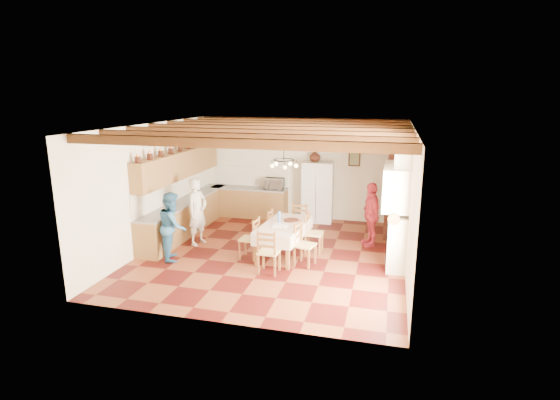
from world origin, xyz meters
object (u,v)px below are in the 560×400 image
object	(u,v)px
refrigerator	(318,191)
dining_table	(284,227)
chair_left_near	(249,238)
chair_right_far	(314,233)
person_woman_red	(371,214)
chair_right_near	(305,244)
person_man	(197,212)
person_woman_blue	(173,226)
chair_end_near	(269,251)
microwave	(274,184)
chair_end_far	(297,223)
chair_left_far	(264,228)
hutch	(396,192)

from	to	relation	value
refrigerator	dining_table	world-z (taller)	refrigerator
chair_left_near	chair_right_far	distance (m)	1.56
dining_table	person_woman_red	bearing A→B (deg)	32.87
chair_right_near	person_man	bearing A→B (deg)	89.32
chair_right_near	person_woman_blue	world-z (taller)	person_woman_blue
refrigerator	chair_left_near	size ratio (longest dim) A/B	1.84
chair_end_near	microwave	size ratio (longest dim) A/B	1.68
person_woman_blue	chair_right_near	bearing A→B (deg)	-107.90
chair_left_near	person_man	xyz separation A→B (m)	(-1.55, 0.61, 0.36)
dining_table	chair_right_far	distance (m)	0.79
chair_end_far	person_woman_blue	distance (m)	3.11
refrigerator	dining_table	xyz separation A→B (m)	(-0.28, -3.02, -0.20)
chair_left_far	refrigerator	bearing A→B (deg)	160.37
microwave	chair_right_far	bearing A→B (deg)	-60.76
chair_left_near	chair_right_near	world-z (taller)	same
chair_left_far	chair_right_far	xyz separation A→B (m)	(1.25, -0.03, 0.00)
chair_right_far	hutch	bearing A→B (deg)	-44.19
microwave	refrigerator	bearing A→B (deg)	-0.93
hutch	chair_left_far	size ratio (longest dim) A/B	2.40
chair_left_far	chair_right_near	size ratio (longest dim) A/B	1.00
chair_end_far	person_woman_red	xyz separation A→B (m)	(1.81, 0.20, 0.31)
dining_table	person_man	bearing A→B (deg)	173.77
chair_left_near	chair_end_far	xyz separation A→B (m)	(0.82, 1.39, 0.00)
chair_left_near	person_woman_blue	xyz separation A→B (m)	(-1.67, -0.45, 0.30)
hutch	chair_end_near	size ratio (longest dim) A/B	2.40
hutch	chair_end_far	world-z (taller)	hutch
chair_left_far	microwave	size ratio (longest dim) A/B	1.68
chair_end_far	chair_right_far	bearing A→B (deg)	-41.46
refrigerator	person_woman_red	world-z (taller)	refrigerator
chair_right_far	chair_end_far	size ratio (longest dim) A/B	1.00
chair_left_far	chair_right_far	world-z (taller)	same
chair_end_far	person_woman_red	size ratio (longest dim) A/B	0.60
dining_table	chair_left_near	distance (m)	0.83
person_man	person_woman_blue	bearing A→B (deg)	-171.07
dining_table	person_woman_blue	bearing A→B (deg)	-161.19
hutch	person_woman_blue	distance (m)	5.77
refrigerator	chair_left_far	size ratio (longest dim) A/B	1.84
chair_end_near	hutch	bearing A→B (deg)	-125.89
dining_table	chair_left_far	world-z (taller)	chair_left_far
person_woman_blue	refrigerator	bearing A→B (deg)	-59.53
dining_table	chair_right_near	xyz separation A→B (m)	(0.59, -0.46, -0.21)
chair_left_near	chair_end_near	xyz separation A→B (m)	(0.66, -0.69, 0.00)
chair_end_far	person_woman_red	world-z (taller)	person_woman_red
chair_right_near	person_woman_red	distance (m)	2.16
hutch	chair_left_near	world-z (taller)	hutch
chair_end_near	microwave	distance (m)	4.16
person_woman_blue	person_man	bearing A→B (deg)	-31.09
chair_end_far	person_woman_red	distance (m)	1.84
chair_left_near	person_man	distance (m)	1.70
person_man	person_woman_red	world-z (taller)	person_man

